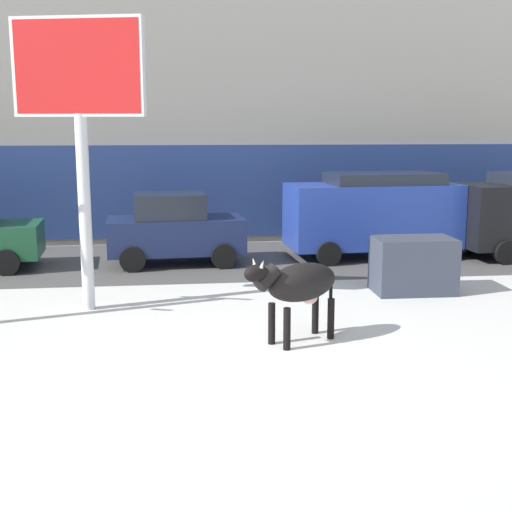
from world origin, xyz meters
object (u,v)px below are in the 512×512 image
(car_navy_hatchback, at_px, (174,229))
(car_blue_van, at_px, (373,213))
(cow_black, at_px, (299,284))
(billboard, at_px, (79,85))
(dumpster, at_px, (413,265))

(car_navy_hatchback, distance_m, car_blue_van, 5.42)
(cow_black, height_order, car_navy_hatchback, car_navy_hatchback)
(cow_black, bearing_deg, billboard, 145.06)
(car_blue_van, relative_size, dumpster, 2.77)
(car_blue_van, bearing_deg, billboard, -146.89)
(car_navy_hatchback, distance_m, dumpster, 6.37)
(car_navy_hatchback, height_order, car_blue_van, car_blue_van)
(cow_black, xyz_separation_m, car_navy_hatchback, (-2.00, 6.97, -0.07))
(billboard, bearing_deg, car_navy_hatchback, 68.37)
(cow_black, distance_m, car_blue_van, 8.03)
(billboard, distance_m, dumpster, 7.81)
(car_blue_van, bearing_deg, dumpster, -94.13)
(cow_black, height_order, billboard, billboard)
(car_navy_hatchback, bearing_deg, billboard, -111.63)
(dumpster, bearing_deg, car_navy_hatchback, 143.48)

